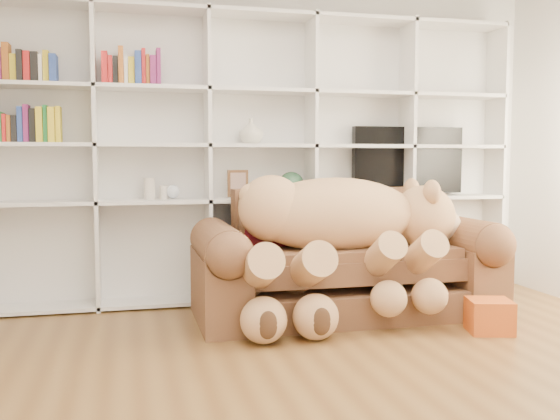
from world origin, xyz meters
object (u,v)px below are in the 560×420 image
object	(u,v)px
teddy_bear	(340,229)
gift_box	(489,316)
sofa	(344,268)
tv	(408,162)

from	to	relation	value
teddy_bear	gift_box	xyz separation A→B (m)	(0.90, -0.53, -0.57)
teddy_bear	gift_box	size ratio (longest dim) A/B	6.49
gift_box	teddy_bear	bearing A→B (deg)	149.29
sofa	tv	bearing A→B (deg)	39.47
sofa	teddy_bear	distance (m)	0.39
sofa	gift_box	size ratio (longest dim) A/B	7.96
sofa	gift_box	distance (m)	1.10
teddy_bear	tv	distance (m)	1.38
gift_box	tv	xyz separation A→B (m)	(0.05, 1.42, 1.05)
sofa	teddy_bear	size ratio (longest dim) A/B	1.23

